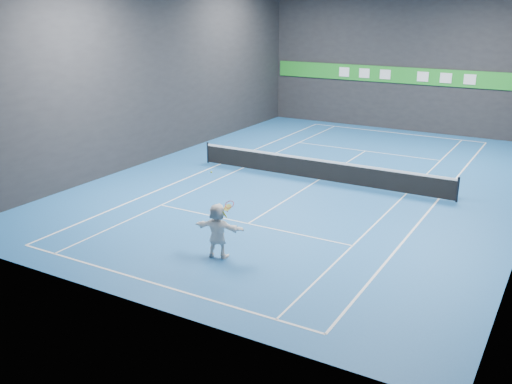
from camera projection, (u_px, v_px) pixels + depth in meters
The scene contains 18 objects.
ground at pixel (318, 180), 26.45m from camera, with size 26.00×26.00×0.00m, color #1C599C.
wall_back at pixel (406, 59), 35.74m from camera, with size 18.00×0.10×9.00m, color black.
wall_front at pixel (113, 140), 14.34m from camera, with size 18.00×0.10×9.00m, color black.
wall_left at pixel (161, 71), 29.31m from camera, with size 0.10×26.00×9.00m, color black.
baseline_near at pixel (152, 283), 16.66m from camera, with size 10.98×0.08×0.01m, color white.
baseline_far at pixel (395, 133), 36.23m from camera, with size 10.98×0.08×0.01m, color white.
sideline_doubles_left at pixel (220, 164), 29.05m from camera, with size 0.08×23.78×0.01m, color white.
sideline_doubles_right at pixel (439, 199), 23.84m from camera, with size 0.08×23.78×0.01m, color white.
sideline_singles_left at pixel (243, 168), 28.40m from camera, with size 0.06×23.78×0.01m, color white.
sideline_singles_right at pixel (406, 194), 24.49m from camera, with size 0.06×23.78×0.01m, color white.
service_line_near at pixel (248, 224), 21.18m from camera, with size 8.23×0.06×0.01m, color white.
service_line_far at pixel (365, 151), 31.71m from camera, with size 8.23×0.06×0.01m, color white.
center_service_line at pixel (318, 180), 26.45m from camera, with size 0.06×12.80×0.01m, color white.
player at pixel (218, 230), 18.13m from camera, with size 1.68×0.53×1.81m, color white.
tennis_ball at pixel (211, 172), 17.73m from camera, with size 0.06×0.06×0.06m, color #CFFA29.
tennis_net at pixel (319, 169), 26.28m from camera, with size 12.50×0.10×1.07m.
sponsor_banner at pixel (404, 75), 36.00m from camera, with size 17.64×0.11×1.00m.
tennis_racket at pixel (229, 206), 17.71m from camera, with size 0.45×0.33×0.61m.
Camera 1 is at (10.12, -23.36, 7.73)m, focal length 40.00 mm.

